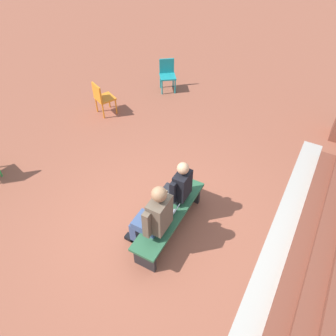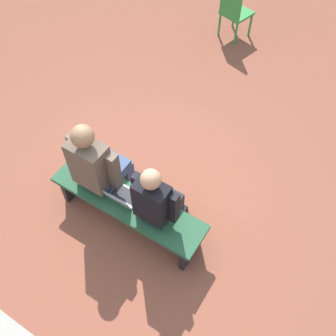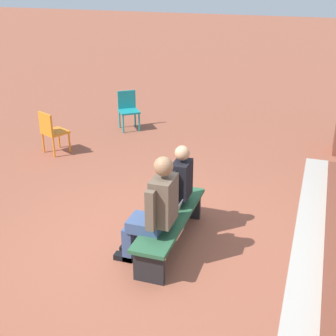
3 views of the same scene
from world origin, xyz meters
The scene contains 9 objects.
ground_plane centered at (0.00, 0.00, 0.00)m, with size 60.00×60.00×0.00m, color brown.
concrete_strip centered at (-0.08, 1.97, 0.00)m, with size 7.35×0.40×0.01m, color #A8A399.
brick_steps centered at (-0.08, 2.72, 0.17)m, with size 6.55×0.90×0.45m.
bench centered at (-0.08, 0.25, 0.35)m, with size 1.80×0.44×0.45m.
person_student centered at (-0.43, 0.18, 0.69)m, with size 0.50×0.64×1.28m.
person_adult centered at (0.31, 0.18, 0.75)m, with size 0.59×0.74×1.42m.
laptop centered at (-0.02, 0.26, 0.50)m, with size 0.32×0.29×0.21m.
plastic_chair_far_left centered at (-4.31, -2.13, 0.48)m, with size 0.59×0.59×0.84m.
plastic_chair_foreground centered at (-2.45, -2.94, 0.48)m, with size 0.56×0.56×0.84m.
Camera 1 is at (2.94, 1.87, 4.66)m, focal length 35.00 mm.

